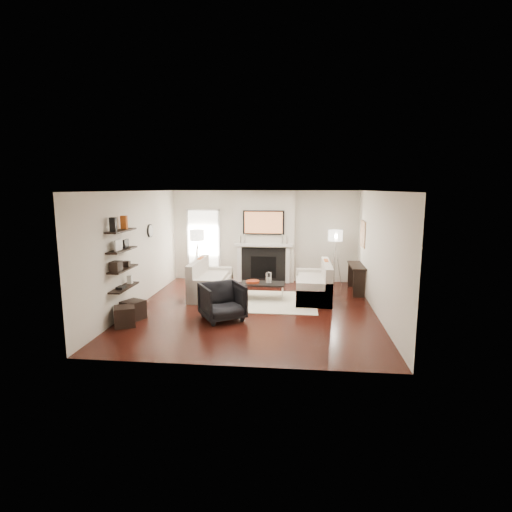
# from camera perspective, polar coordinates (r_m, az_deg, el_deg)

# --- Properties ---
(room_envelope) EXTENTS (6.00, 6.00, 6.00)m
(room_envelope) POSITION_cam_1_polar(r_m,az_deg,el_deg) (8.98, -0.40, 0.62)
(room_envelope) COLOR black
(room_envelope) RESTS_ON ground
(chimney_breast) EXTENTS (1.80, 0.25, 2.70)m
(chimney_breast) POSITION_cam_1_polar(r_m,az_deg,el_deg) (11.82, 1.15, 2.79)
(chimney_breast) COLOR silver
(chimney_breast) RESTS_ON floor
(fireplace_surround) EXTENTS (1.30, 0.02, 1.04)m
(fireplace_surround) POSITION_cam_1_polar(r_m,az_deg,el_deg) (11.81, 1.08, -1.29)
(fireplace_surround) COLOR black
(fireplace_surround) RESTS_ON floor
(firebox) EXTENTS (0.75, 0.02, 0.65)m
(firebox) POSITION_cam_1_polar(r_m,az_deg,el_deg) (11.82, 1.07, -1.62)
(firebox) COLOR black
(firebox) RESTS_ON floor
(mantel_pilaster_l) EXTENTS (0.12, 0.08, 1.10)m
(mantel_pilaster_l) POSITION_cam_1_polar(r_m,az_deg,el_deg) (11.86, -2.40, -1.10)
(mantel_pilaster_l) COLOR white
(mantel_pilaster_l) RESTS_ON floor
(mantel_pilaster_r) EXTENTS (0.12, 0.08, 1.10)m
(mantel_pilaster_r) POSITION_cam_1_polar(r_m,az_deg,el_deg) (11.74, 4.57, -1.24)
(mantel_pilaster_r) COLOR white
(mantel_pilaster_r) RESTS_ON floor
(mantel_shelf) EXTENTS (1.70, 0.18, 0.07)m
(mantel_shelf) POSITION_cam_1_polar(r_m,az_deg,el_deg) (11.66, 1.07, 1.56)
(mantel_shelf) COLOR white
(mantel_shelf) RESTS_ON chimney_breast
(tv_body) EXTENTS (1.20, 0.06, 0.70)m
(tv_body) POSITION_cam_1_polar(r_m,az_deg,el_deg) (11.62, 1.09, 4.80)
(tv_body) COLOR black
(tv_body) RESTS_ON chimney_breast
(tv_screen) EXTENTS (1.10, 0.00, 0.62)m
(tv_screen) POSITION_cam_1_polar(r_m,az_deg,el_deg) (11.58, 1.07, 4.79)
(tv_screen) COLOR #BF723F
(tv_screen) RESTS_ON tv_body
(candlestick_l_tall) EXTENTS (0.04, 0.04, 0.30)m
(candlestick_l_tall) POSITION_cam_1_polar(r_m,az_deg,el_deg) (11.71, -1.61, 2.50)
(candlestick_l_tall) COLOR silver
(candlestick_l_tall) RESTS_ON mantel_shelf
(candlestick_l_short) EXTENTS (0.04, 0.04, 0.24)m
(candlestick_l_short) POSITION_cam_1_polar(r_m,az_deg,el_deg) (11.73, -2.24, 2.37)
(candlestick_l_short) COLOR silver
(candlestick_l_short) RESTS_ON mantel_shelf
(candlestick_r_tall) EXTENTS (0.04, 0.04, 0.30)m
(candlestick_r_tall) POSITION_cam_1_polar(r_m,az_deg,el_deg) (11.62, 3.78, 2.43)
(candlestick_r_tall) COLOR silver
(candlestick_r_tall) RESTS_ON mantel_shelf
(candlestick_r_short) EXTENTS (0.04, 0.04, 0.24)m
(candlestick_r_short) POSITION_cam_1_polar(r_m,az_deg,el_deg) (11.62, 4.42, 2.27)
(candlestick_r_short) COLOR silver
(candlestick_r_short) RESTS_ON mantel_shelf
(hallway_panel) EXTENTS (0.90, 0.02, 2.10)m
(hallway_panel) POSITION_cam_1_polar(r_m,az_deg,el_deg) (12.25, -7.47, 1.54)
(hallway_panel) COLOR white
(hallway_panel) RESTS_ON floor
(door_trim_l) EXTENTS (0.06, 0.06, 2.16)m
(door_trim_l) POSITION_cam_1_polar(r_m,az_deg,el_deg) (12.35, -9.66, 1.55)
(door_trim_l) COLOR white
(door_trim_l) RESTS_ON floor
(door_trim_r) EXTENTS (0.06, 0.06, 2.16)m
(door_trim_r) POSITION_cam_1_polar(r_m,az_deg,el_deg) (12.13, -5.29, 1.50)
(door_trim_r) COLOR white
(door_trim_r) RESTS_ON floor
(door_trim_top) EXTENTS (1.02, 0.06, 0.06)m
(door_trim_top) POSITION_cam_1_polar(r_m,az_deg,el_deg) (12.13, -7.61, 6.58)
(door_trim_top) COLOR white
(door_trim_top) RESTS_ON wall_back
(rug) EXTENTS (2.60, 2.00, 0.01)m
(rug) POSITION_cam_1_polar(r_m,az_deg,el_deg) (9.93, 1.04, -6.46)
(rug) COLOR beige
(rug) RESTS_ON floor
(loveseat_left_base) EXTENTS (0.85, 1.80, 0.42)m
(loveseat_left_base) POSITION_cam_1_polar(r_m,az_deg,el_deg) (10.48, -6.44, -4.49)
(loveseat_left_base) COLOR beige
(loveseat_left_base) RESTS_ON floor
(loveseat_left_back) EXTENTS (0.18, 1.80, 0.80)m
(loveseat_left_back) POSITION_cam_1_polar(r_m,az_deg,el_deg) (10.49, -8.26, -2.75)
(loveseat_left_back) COLOR beige
(loveseat_left_back) RESTS_ON floor
(loveseat_left_arm_n) EXTENTS (0.85, 0.18, 0.60)m
(loveseat_left_arm_n) POSITION_cam_1_polar(r_m,az_deg,el_deg) (9.70, -7.47, -5.13)
(loveseat_left_arm_n) COLOR beige
(loveseat_left_arm_n) RESTS_ON floor
(loveseat_left_arm_s) EXTENTS (0.85, 0.18, 0.60)m
(loveseat_left_arm_s) POSITION_cam_1_polar(r_m,az_deg,el_deg) (11.23, -5.57, -3.05)
(loveseat_left_arm_s) COLOR beige
(loveseat_left_arm_s) RESTS_ON floor
(loveseat_left_cushion) EXTENTS (0.63, 1.44, 0.10)m
(loveseat_left_cushion) POSITION_cam_1_polar(r_m,az_deg,el_deg) (10.41, -6.20, -3.11)
(loveseat_left_cushion) COLOR beige
(loveseat_left_cushion) RESTS_ON loveseat_left_base
(pillow_left_orange) EXTENTS (0.10, 0.42, 0.42)m
(pillow_left_orange) POSITION_cam_1_polar(r_m,az_deg,el_deg) (10.73, -7.90, -1.35)
(pillow_left_orange) COLOR #B04B15
(pillow_left_orange) RESTS_ON loveseat_left_cushion
(pillow_left_charcoal) EXTENTS (0.10, 0.40, 0.40)m
(pillow_left_charcoal) POSITION_cam_1_polar(r_m,az_deg,el_deg) (10.16, -8.70, -2.04)
(pillow_left_charcoal) COLOR black
(pillow_left_charcoal) RESTS_ON loveseat_left_cushion
(loveseat_right_base) EXTENTS (0.85, 1.80, 0.42)m
(loveseat_right_base) POSITION_cam_1_polar(r_m,az_deg,el_deg) (10.24, 8.12, -4.87)
(loveseat_right_base) COLOR beige
(loveseat_right_base) RESTS_ON floor
(loveseat_right_back) EXTENTS (0.18, 1.80, 0.80)m
(loveseat_right_back) POSITION_cam_1_polar(r_m,az_deg,el_deg) (10.19, 10.05, -3.17)
(loveseat_right_back) COLOR beige
(loveseat_right_back) RESTS_ON floor
(loveseat_right_arm_n) EXTENTS (0.85, 0.18, 0.60)m
(loveseat_right_arm_n) POSITION_cam_1_polar(r_m,az_deg,el_deg) (9.44, 8.31, -5.56)
(loveseat_right_arm_n) COLOR beige
(loveseat_right_arm_n) RESTS_ON floor
(loveseat_right_arm_s) EXTENTS (0.85, 0.18, 0.60)m
(loveseat_right_arm_s) POSITION_cam_1_polar(r_m,az_deg,el_deg) (11.01, 7.98, -3.36)
(loveseat_right_arm_s) COLOR beige
(loveseat_right_arm_s) RESTS_ON floor
(loveseat_right_cushion) EXTENTS (0.63, 1.44, 0.10)m
(loveseat_right_cushion) POSITION_cam_1_polar(r_m,az_deg,el_deg) (10.18, 7.87, -3.45)
(loveseat_right_cushion) COLOR beige
(loveseat_right_cushion) RESTS_ON loveseat_right_base
(pillow_right_orange) EXTENTS (0.10, 0.42, 0.42)m
(pillow_right_orange) POSITION_cam_1_polar(r_m,az_deg,el_deg) (10.44, 9.97, -1.71)
(pillow_right_orange) COLOR #B04B15
(pillow_right_orange) RESTS_ON loveseat_right_cushion
(pillow_right_charcoal) EXTENTS (0.10, 0.40, 0.40)m
(pillow_right_charcoal) POSITION_cam_1_polar(r_m,az_deg,el_deg) (9.85, 10.20, -2.45)
(pillow_right_charcoal) COLOR black
(pillow_right_charcoal) RESTS_ON loveseat_right_cushion
(coffee_table) EXTENTS (1.10, 0.55, 0.04)m
(coffee_table) POSITION_cam_1_polar(r_m,az_deg,el_deg) (10.02, 0.95, -3.98)
(coffee_table) COLOR black
(coffee_table) RESTS_ON floor
(coffee_leg_nw) EXTENTS (0.02, 0.02, 0.38)m
(coffee_leg_nw) POSITION_cam_1_polar(r_m,az_deg,el_deg) (9.91, -2.05, -5.38)
(coffee_leg_nw) COLOR silver
(coffee_leg_nw) RESTS_ON floor
(coffee_leg_ne) EXTENTS (0.02, 0.02, 0.38)m
(coffee_leg_ne) POSITION_cam_1_polar(r_m,az_deg,el_deg) (9.83, 3.76, -5.53)
(coffee_leg_ne) COLOR silver
(coffee_leg_ne) RESTS_ON floor
(coffee_leg_sw) EXTENTS (0.02, 0.02, 0.38)m
(coffee_leg_sw) POSITION_cam_1_polar(r_m,az_deg,el_deg) (10.33, -1.71, -4.76)
(coffee_leg_sw) COLOR silver
(coffee_leg_sw) RESTS_ON floor
(coffee_leg_se) EXTENTS (0.02, 0.02, 0.38)m
(coffee_leg_se) POSITION_cam_1_polar(r_m,az_deg,el_deg) (10.25, 3.85, -4.89)
(coffee_leg_se) COLOR silver
(coffee_leg_se) RESTS_ON floor
(hurricane_glass) EXTENTS (0.15, 0.15, 0.26)m
(hurricane_glass) POSITION_cam_1_polar(r_m,az_deg,el_deg) (9.97, 1.82, -3.10)
(hurricane_glass) COLOR white
(hurricane_glass) RESTS_ON coffee_table
(hurricane_candle) EXTENTS (0.09, 0.09, 0.13)m
(hurricane_candle) POSITION_cam_1_polar(r_m,az_deg,el_deg) (9.98, 1.81, -3.47)
(hurricane_candle) COLOR white
(hurricane_candle) RESTS_ON coffee_table
(copper_bowl) EXTENTS (0.34, 0.34, 0.06)m
(copper_bowl) POSITION_cam_1_polar(r_m,az_deg,el_deg) (10.03, -0.47, -3.69)
(copper_bowl) COLOR #CC4622
(copper_bowl) RESTS_ON coffee_table
(armchair) EXTENTS (1.12, 1.10, 0.86)m
(armchair) POSITION_cam_1_polar(r_m,az_deg,el_deg) (8.52, -4.82, -6.25)
(armchair) COLOR black
(armchair) RESTS_ON floor
(lamp_left_post) EXTENTS (0.02, 0.02, 1.20)m
(lamp_left_post) POSITION_cam_1_polar(r_m,az_deg,el_deg) (11.57, -8.33, -1.22)
(lamp_left_post) COLOR silver
(lamp_left_post) RESTS_ON floor
(lamp_left_shade) EXTENTS (0.40, 0.40, 0.30)m
(lamp_left_shade) POSITION_cam_1_polar(r_m,az_deg,el_deg) (11.44, -8.43, 2.97)
(lamp_left_shade) COLOR white
(lamp_left_shade) RESTS_ON lamp_left_post
(lamp_left_leg_a) EXTENTS (0.25, 0.02, 1.23)m
(lamp_left_leg_a) POSITION_cam_1_polar(r_m,az_deg,el_deg) (11.54, -7.80, -1.23)
(lamp_left_leg_a) COLOR silver
(lamp_left_leg_a) RESTS_ON floor
(lamp_left_leg_b) EXTENTS (0.14, 0.22, 1.23)m
(lamp_left_leg_b) POSITION_cam_1_polar(r_m,az_deg,el_deg) (11.67, -8.48, -1.13)
(lamp_left_leg_b) COLOR silver
(lamp_left_leg_b) RESTS_ON floor
(lamp_left_leg_c) EXTENTS (0.14, 0.22, 1.23)m
(lamp_left_leg_c) POSITION_cam_1_polar(r_m,az_deg,el_deg) (11.49, -8.71, -1.30)
(lamp_left_leg_c) COLOR silver
(lamp_left_leg_c) RESTS_ON floor
(lamp_right_post) EXTENTS (0.02, 0.02, 1.20)m
(lamp_right_post) POSITION_cam_1_polar(r_m,az_deg,el_deg) (11.57, 11.14, -1.29)
(lamp_right_post) COLOR silver
(lamp_right_post) RESTS_ON floor
(lamp_right_shade) EXTENTS (0.40, 0.40, 0.30)m
(lamp_right_shade) POSITION_cam_1_polar(r_m,az_deg,el_deg) (11.45, 11.28, 2.89)
(lamp_right_shade) COLOR white
(lamp_right_shade) RESTS_ON lamp_right_post
(lamp_right_leg_a) EXTENTS (0.25, 0.02, 1.23)m
(lamp_right_leg_a) POSITION_cam_1_polar(r_m,az_deg,el_deg) (11.58, 11.69, -1.30)
(lamp_right_leg_a) COLOR silver
(lamp_right_leg_a) RESTS_ON floor
(lamp_right_leg_b) EXTENTS (0.14, 0.22, 1.23)m
(lamp_right_leg_b) POSITION_cam_1_polar(r_m,az_deg,el_deg) (11.66, 10.83, -1.20)
(lamp_right_leg_b) COLOR silver
(lamp_right_leg_b) RESTS_ON floor
(lamp_right_leg_c) EXTENTS (0.14, 0.22, 1.23)m
(lamp_right_leg_c) POSITION_cam_1_polar(r_m,az_deg,el_deg) (11.48, 10.91, -1.38)
(lamp_right_leg_c) COLOR silver
(lamp_right_leg_c) RESTS_ON floor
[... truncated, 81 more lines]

